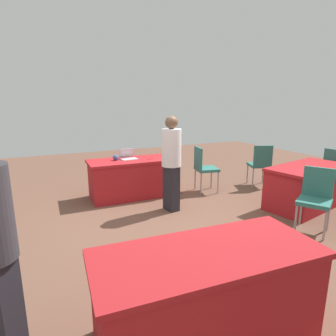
{
  "coord_description": "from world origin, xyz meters",
  "views": [
    {
      "loc": [
        1.91,
        3.83,
        1.9
      ],
      "look_at": [
        0.07,
        0.0,
        0.9
      ],
      "focal_mm": 30.18,
      "sensor_mm": 36.0,
      "label": 1
    }
  ],
  "objects_px": {
    "scissors_red": "(151,159)",
    "person_attendee_standing": "(171,159)",
    "table_mid_left": "(207,294)",
    "chair_near_front": "(260,163)",
    "table_foreground": "(132,178)",
    "table_mid_right": "(306,186)",
    "chair_tucked_right": "(316,196)",
    "yarn_ball": "(116,158)",
    "chair_tucked_left": "(336,168)",
    "laptop_silver": "(128,157)",
    "chair_aisle": "(204,166)"
  },
  "relations": [
    {
      "from": "chair_tucked_right",
      "to": "person_attendee_standing",
      "type": "relative_size",
      "value": 0.57
    },
    {
      "from": "yarn_ball",
      "to": "scissors_red",
      "type": "distance_m",
      "value": 0.71
    },
    {
      "from": "table_foreground",
      "to": "chair_tucked_right",
      "type": "height_order",
      "value": "chair_tucked_right"
    },
    {
      "from": "table_mid_right",
      "to": "person_attendee_standing",
      "type": "relative_size",
      "value": 1.06
    },
    {
      "from": "chair_tucked_right",
      "to": "chair_tucked_left",
      "type": "bearing_deg",
      "value": -92.17
    },
    {
      "from": "chair_aisle",
      "to": "yarn_ball",
      "type": "distance_m",
      "value": 1.85
    },
    {
      "from": "chair_tucked_left",
      "to": "scissors_red",
      "type": "relative_size",
      "value": 5.35
    },
    {
      "from": "chair_near_front",
      "to": "laptop_silver",
      "type": "height_order",
      "value": "laptop_silver"
    },
    {
      "from": "table_foreground",
      "to": "chair_tucked_left",
      "type": "relative_size",
      "value": 1.8
    },
    {
      "from": "table_mid_left",
      "to": "chair_near_front",
      "type": "height_order",
      "value": "chair_near_front"
    },
    {
      "from": "table_mid_left",
      "to": "yarn_ball",
      "type": "bearing_deg",
      "value": -94.58
    },
    {
      "from": "table_mid_right",
      "to": "chair_tucked_right",
      "type": "distance_m",
      "value": 1.08
    },
    {
      "from": "chair_aisle",
      "to": "table_mid_left",
      "type": "bearing_deg",
      "value": -19.71
    },
    {
      "from": "table_mid_right",
      "to": "chair_near_front",
      "type": "height_order",
      "value": "chair_near_front"
    },
    {
      "from": "table_foreground",
      "to": "person_attendee_standing",
      "type": "distance_m",
      "value": 1.23
    },
    {
      "from": "chair_tucked_right",
      "to": "table_mid_right",
      "type": "bearing_deg",
      "value": -75.07
    },
    {
      "from": "chair_near_front",
      "to": "yarn_ball",
      "type": "distance_m",
      "value": 3.24
    },
    {
      "from": "chair_near_front",
      "to": "scissors_red",
      "type": "bearing_deg",
      "value": -169.02
    },
    {
      "from": "scissors_red",
      "to": "person_attendee_standing",
      "type": "bearing_deg",
      "value": 56.53
    },
    {
      "from": "chair_tucked_left",
      "to": "laptop_silver",
      "type": "bearing_deg",
      "value": -120.61
    },
    {
      "from": "chair_near_front",
      "to": "laptop_silver",
      "type": "distance_m",
      "value": 2.98
    },
    {
      "from": "chair_tucked_right",
      "to": "chair_aisle",
      "type": "bearing_deg",
      "value": -18.29
    },
    {
      "from": "table_mid_right",
      "to": "scissors_red",
      "type": "height_order",
      "value": "scissors_red"
    },
    {
      "from": "table_mid_left",
      "to": "chair_near_front",
      "type": "bearing_deg",
      "value": -138.41
    },
    {
      "from": "person_attendee_standing",
      "to": "scissors_red",
      "type": "relative_size",
      "value": 9.28
    },
    {
      "from": "chair_tucked_left",
      "to": "yarn_ball",
      "type": "bearing_deg",
      "value": -119.2
    },
    {
      "from": "table_mid_left",
      "to": "chair_aisle",
      "type": "xyz_separation_m",
      "value": [
        -2.08,
        -3.29,
        0.18
      ]
    },
    {
      "from": "table_foreground",
      "to": "table_mid_left",
      "type": "height_order",
      "value": "same"
    },
    {
      "from": "chair_near_front",
      "to": "yarn_ball",
      "type": "height_order",
      "value": "chair_near_front"
    },
    {
      "from": "chair_near_front",
      "to": "yarn_ball",
      "type": "relative_size",
      "value": 8.73
    },
    {
      "from": "table_foreground",
      "to": "chair_near_front",
      "type": "relative_size",
      "value": 1.8
    },
    {
      "from": "table_mid_left",
      "to": "table_mid_right",
      "type": "bearing_deg",
      "value": -152.62
    },
    {
      "from": "yarn_ball",
      "to": "scissors_red",
      "type": "height_order",
      "value": "yarn_ball"
    },
    {
      "from": "table_foreground",
      "to": "yarn_ball",
      "type": "height_order",
      "value": "yarn_ball"
    },
    {
      "from": "chair_aisle",
      "to": "yarn_ball",
      "type": "bearing_deg",
      "value": -91.5
    },
    {
      "from": "chair_near_front",
      "to": "laptop_silver",
      "type": "bearing_deg",
      "value": -170.49
    },
    {
      "from": "table_mid_right",
      "to": "laptop_silver",
      "type": "bearing_deg",
      "value": -36.53
    },
    {
      "from": "table_mid_left",
      "to": "scissors_red",
      "type": "xyz_separation_m",
      "value": [
        -0.99,
        -3.57,
        0.39
      ]
    },
    {
      "from": "table_mid_right",
      "to": "scissors_red",
      "type": "distance_m",
      "value": 2.99
    },
    {
      "from": "table_foreground",
      "to": "person_attendee_standing",
      "type": "height_order",
      "value": "person_attendee_standing"
    },
    {
      "from": "table_mid_right",
      "to": "chair_tucked_left",
      "type": "height_order",
      "value": "chair_tucked_left"
    },
    {
      "from": "chair_aisle",
      "to": "laptop_silver",
      "type": "height_order",
      "value": "chair_aisle"
    },
    {
      "from": "chair_tucked_right",
      "to": "laptop_silver",
      "type": "relative_size",
      "value": 2.89
    },
    {
      "from": "chair_tucked_left",
      "to": "chair_tucked_right",
      "type": "bearing_deg",
      "value": -68.84
    },
    {
      "from": "chair_tucked_right",
      "to": "scissors_red",
      "type": "relative_size",
      "value": 5.3
    },
    {
      "from": "chair_aisle",
      "to": "person_attendee_standing",
      "type": "bearing_deg",
      "value": -46.6
    },
    {
      "from": "chair_tucked_left",
      "to": "table_mid_left",
      "type": "bearing_deg",
      "value": -72.35
    },
    {
      "from": "table_mid_right",
      "to": "yarn_ball",
      "type": "height_order",
      "value": "yarn_ball"
    },
    {
      "from": "chair_tucked_right",
      "to": "yarn_ball",
      "type": "xyz_separation_m",
      "value": [
        2.23,
        -2.77,
        0.28
      ]
    },
    {
      "from": "table_mid_left",
      "to": "laptop_silver",
      "type": "distance_m",
      "value": 3.8
    }
  ]
}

